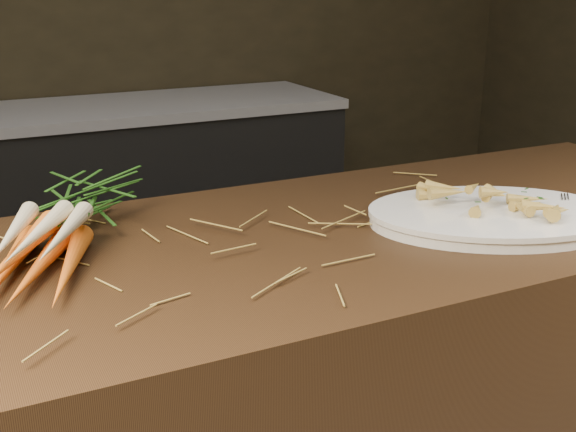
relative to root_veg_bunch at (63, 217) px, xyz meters
name	(u,v)px	position (x,y,z in m)	size (l,w,h in m)	color
back_counter	(128,201)	(0.52, 1.73, -0.53)	(1.82, 0.62, 0.84)	black
straw_bedding	(211,246)	(0.22, -0.15, -0.04)	(1.40, 0.60, 0.02)	olive
root_veg_bunch	(63,217)	(0.00, 0.00, 0.00)	(0.35, 0.55, 0.10)	#E04B0E
serving_platter	(493,218)	(0.74, -0.26, -0.04)	(0.47, 0.31, 0.02)	white
roasted_veg_heap	(494,199)	(0.74, -0.26, 0.00)	(0.23, 0.17, 0.05)	#B9903A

